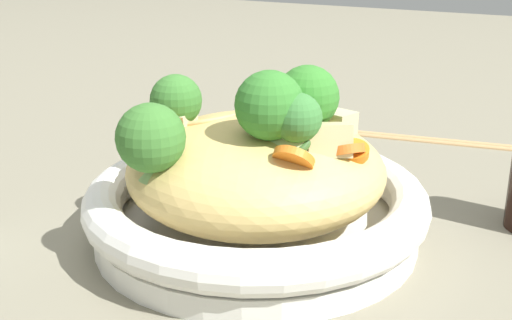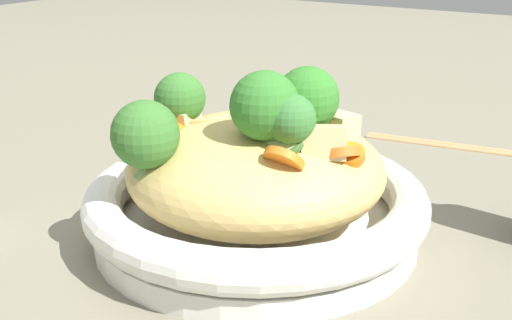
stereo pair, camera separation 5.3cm
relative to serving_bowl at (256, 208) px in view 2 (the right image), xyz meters
The scene contains 8 objects.
ground_plane 0.03m from the serving_bowl, ahead, with size 3.00×3.00×0.00m, color gray.
serving_bowl is the anchor object (origin of this frame).
noodle_heap 0.03m from the serving_bowl, 150.54° to the left, with size 0.21×0.21×0.09m.
broccoli_florets 0.09m from the serving_bowl, 93.18° to the right, with size 0.16×0.16×0.08m.
carrot_coins 0.07m from the serving_bowl, 23.62° to the right, with size 0.17×0.09×0.03m.
zucchini_slices 0.08m from the serving_bowl, 28.43° to the left, with size 0.08×0.10×0.03m.
chicken_chunks 0.07m from the serving_bowl, ahead, with size 0.16×0.09×0.03m.
chopsticks_pair 0.33m from the serving_bowl, 78.44° to the left, with size 0.20×0.04×0.01m.
Camera 2 is at (0.27, -0.42, 0.25)m, focal length 47.34 mm.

